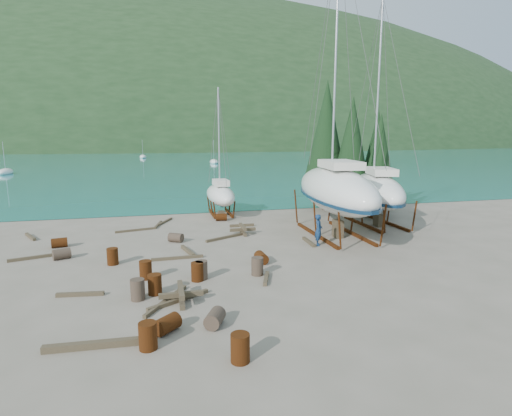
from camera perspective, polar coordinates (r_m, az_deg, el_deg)
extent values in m
plane|color=#696253|center=(20.93, -2.99, -8.32)|extent=(600.00, 600.00, 0.00)
plane|color=teal|center=(334.59, -13.37, 8.78)|extent=(700.00, 700.00, 0.00)
ellipsoid|color=#1C3319|center=(339.59, -13.38, 8.80)|extent=(800.00, 360.00, 110.00)
cube|color=beige|center=(216.99, -29.17, 7.69)|extent=(6.00, 5.00, 4.00)
cube|color=#A54C2D|center=(216.95, -29.23, 8.43)|extent=(6.60, 5.60, 1.60)
cube|color=beige|center=(210.19, -18.50, 8.41)|extent=(6.00, 5.00, 4.00)
cube|color=#A54C2D|center=(210.15, -18.54, 9.17)|extent=(6.60, 5.60, 1.60)
cube|color=beige|center=(212.25, -4.76, 8.90)|extent=(6.00, 5.00, 4.00)
cube|color=#A54C2D|center=(212.20, -4.78, 9.66)|extent=(6.60, 5.60, 1.60)
cylinder|color=black|center=(35.90, 13.18, 0.56)|extent=(0.36, 0.36, 1.60)
cone|color=black|center=(35.43, 13.51, 8.55)|extent=(3.60, 3.60, 8.40)
cylinder|color=black|center=(34.92, 16.85, -0.08)|extent=(0.36, 0.36, 1.36)
cone|color=black|center=(34.45, 17.21, 6.89)|extent=(3.06, 3.06, 7.14)
cylinder|color=black|center=(37.03, 9.72, 1.16)|extent=(0.36, 0.36, 1.84)
cone|color=black|center=(36.58, 9.99, 10.09)|extent=(4.14, 4.14, 9.66)
cylinder|color=black|center=(38.21, 16.51, 0.85)|extent=(0.36, 0.36, 1.44)
cone|color=black|center=(37.77, 16.86, 7.60)|extent=(3.24, 3.24, 7.56)
ellipsoid|color=white|center=(83.98, -32.16, 4.36)|extent=(2.00, 5.00, 1.40)
cylinder|color=silver|center=(83.81, -32.34, 6.29)|extent=(0.08, 0.08, 5.00)
ellipsoid|color=white|center=(100.64, -6.04, 6.57)|extent=(2.00, 5.00, 1.40)
cylinder|color=silver|center=(100.50, -6.07, 8.19)|extent=(0.08, 0.08, 5.00)
ellipsoid|color=white|center=(129.73, -15.85, 7.04)|extent=(2.00, 5.00, 1.40)
cylinder|color=silver|center=(129.62, -15.91, 8.30)|extent=(0.08, 0.08, 5.00)
ellipsoid|color=white|center=(27.23, 11.24, 2.60)|extent=(5.27, 12.92, 2.93)
cube|color=#0C253E|center=(26.82, 11.73, 0.28)|extent=(0.54, 2.27, 1.00)
cube|color=silver|center=(26.50, 11.94, 6.10)|extent=(2.49, 4.00, 0.50)
cylinder|color=silver|center=(28.14, 11.35, 21.47)|extent=(0.14, 0.14, 15.06)
cube|color=#5A2B0F|center=(27.28, 8.58, -3.80)|extent=(0.18, 6.90, 0.20)
cube|color=#5A2B0F|center=(28.34, 13.38, -3.44)|extent=(0.18, 6.90, 0.20)
cube|color=brown|center=(27.12, 11.61, -2.92)|extent=(0.50, 0.80, 1.17)
ellipsoid|color=white|center=(31.35, 16.83, 2.43)|extent=(5.89, 10.81, 2.45)
cube|color=#0C253E|center=(31.01, 17.25, 0.87)|extent=(0.78, 1.86, 1.00)
cube|color=silver|center=(30.75, 17.47, 5.02)|extent=(2.49, 3.46, 0.50)
cylinder|color=silver|center=(31.74, 17.07, 16.20)|extent=(0.14, 0.14, 12.46)
cube|color=#5A2B0F|center=(31.25, 14.93, -2.24)|extent=(0.18, 5.71, 0.20)
cube|color=#5A2B0F|center=(32.31, 18.22, -2.01)|extent=(0.18, 5.71, 0.20)
cube|color=brown|center=(31.26, 17.11, -1.67)|extent=(0.50, 0.80, 0.92)
ellipsoid|color=white|center=(34.25, -5.11, 1.87)|extent=(2.35, 6.72, 1.71)
cube|color=#0C253E|center=(33.99, -5.01, 1.12)|extent=(0.30, 1.20, 1.00)
cube|color=silver|center=(33.78, -5.05, 3.64)|extent=(1.23, 2.04, 0.50)
cylinder|color=silver|center=(34.22, -5.33, 10.16)|extent=(0.14, 0.14, 7.97)
cube|color=#5A2B0F|center=(34.42, -6.27, -0.83)|extent=(0.18, 3.65, 0.20)
cube|color=#5A2B0F|center=(34.63, -3.87, -0.72)|extent=(0.18, 3.65, 0.20)
cube|color=brown|center=(34.18, -4.98, -0.75)|extent=(0.50, 0.80, 0.35)
imported|color=navy|center=(24.86, 8.94, -3.11)|extent=(0.71, 0.84, 1.95)
cylinder|color=#2D2823|center=(14.74, -5.90, -15.39)|extent=(0.90, 1.04, 0.58)
cylinder|color=#5A2B0F|center=(27.05, -26.28, -4.47)|extent=(0.97, 0.73, 0.58)
cylinder|color=#5A2B0F|center=(13.65, -15.18, -17.22)|extent=(0.58, 0.58, 0.88)
cylinder|color=#5A2B0F|center=(31.96, -4.98, -1.31)|extent=(0.93, 0.67, 0.58)
cylinder|color=#2D2823|center=(19.53, 0.19, -8.32)|extent=(0.58, 0.58, 0.88)
cylinder|color=#5A2B0F|center=(21.36, 0.76, -7.11)|extent=(0.62, 0.91, 0.58)
cylinder|color=#5A2B0F|center=(12.58, -2.28, -19.35)|extent=(0.58, 0.58, 0.88)
cylinder|color=#5A2B0F|center=(22.38, -19.80, -6.52)|extent=(0.58, 0.58, 0.88)
cylinder|color=#2D2823|center=(25.98, -11.38, -4.16)|extent=(1.05, 0.95, 0.58)
cylinder|color=#5A2B0F|center=(18.99, -8.38, -8.98)|extent=(0.58, 0.58, 0.88)
cylinder|color=#5A2B0F|center=(14.59, -12.57, -15.88)|extent=(1.04, 1.03, 0.58)
cylinder|color=#5A2B0F|center=(17.80, -14.25, -10.53)|extent=(0.58, 0.58, 0.88)
cylinder|color=#5A2B0F|center=(19.73, -15.49, -8.51)|extent=(0.58, 0.58, 0.88)
cylinder|color=#2D2823|center=(24.46, -26.01, -5.92)|extent=(1.03, 0.87, 0.58)
cylinder|color=#2D2823|center=(17.41, -16.55, -11.11)|extent=(0.58, 0.58, 0.88)
cylinder|color=#2D2823|center=(19.18, -7.80, -8.77)|extent=(0.58, 0.58, 0.88)
cube|color=brown|center=(32.07, -12.84, -1.89)|extent=(1.16, 2.35, 0.14)
cube|color=brown|center=(25.44, 7.54, -4.80)|extent=(0.25, 1.98, 0.19)
cube|color=brown|center=(30.43, -29.53, -3.59)|extent=(1.15, 1.91, 0.19)
cube|color=brown|center=(17.02, -12.68, -12.77)|extent=(1.80, 2.79, 0.15)
cube|color=brown|center=(16.95, -10.96, -12.77)|extent=(2.57, 1.59, 0.16)
cube|color=brown|center=(29.83, -2.03, -2.49)|extent=(1.82, 0.19, 0.19)
cube|color=brown|center=(18.98, 1.47, -10.01)|extent=(0.70, 1.58, 0.17)
cube|color=brown|center=(23.61, -9.71, -6.06)|extent=(0.70, 2.18, 0.19)
cube|color=brown|center=(30.99, -13.82, -2.34)|extent=(0.62, 2.30, 0.15)
cube|color=brown|center=(26.44, -4.40, -4.21)|extent=(2.79, 1.59, 0.16)
cube|color=brown|center=(22.46, -11.14, -7.00)|extent=(2.81, 0.22, 0.15)
cube|color=brown|center=(18.74, -23.82, -11.20)|extent=(1.95, 0.42, 0.17)
cube|color=brown|center=(29.68, -16.88, -3.04)|extent=(2.69, 0.81, 0.15)
cube|color=brown|center=(14.33, -21.80, -17.68)|extent=(3.26, 0.39, 0.23)
cube|color=brown|center=(25.26, -29.08, -6.18)|extent=(2.53, 0.93, 0.16)
cube|color=brown|center=(16.96, -10.63, -12.68)|extent=(0.20, 1.80, 0.20)
cube|color=brown|center=(16.88, -10.65, -12.06)|extent=(1.80, 0.20, 0.20)
cube|color=brown|center=(16.81, -10.67, -11.42)|extent=(0.20, 1.80, 0.20)
cube|color=brown|center=(27.65, -1.90, -3.50)|extent=(0.20, 1.80, 0.20)
cube|color=brown|center=(27.60, -1.90, -3.10)|extent=(1.80, 0.20, 0.20)
cube|color=brown|center=(27.56, -1.90, -2.69)|extent=(0.20, 1.80, 0.20)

